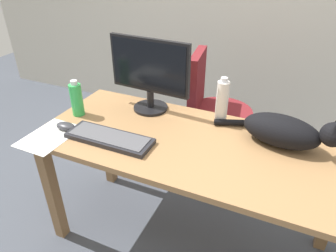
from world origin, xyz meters
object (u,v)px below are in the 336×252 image
(monitor, at_px, (149,72))
(cat, at_px, (286,131))
(office_chair, at_px, (213,125))
(keyboard, at_px, (109,138))
(computer_mouse, at_px, (66,126))
(water_bottle, at_px, (222,102))
(spray_bottle, at_px, (76,99))

(monitor, height_order, cat, monitor)
(cat, bearing_deg, monitor, 174.16)
(office_chair, bearing_deg, monitor, -118.33)
(keyboard, bearing_deg, computer_mouse, -179.27)
(computer_mouse, distance_m, water_bottle, 0.83)
(office_chair, xyz_separation_m, computer_mouse, (-0.56, -0.87, 0.32))
(monitor, relative_size, keyboard, 1.09)
(computer_mouse, bearing_deg, cat, 16.29)
(monitor, distance_m, cat, 0.77)
(monitor, xyz_separation_m, spray_bottle, (-0.34, -0.23, -0.13))
(office_chair, xyz_separation_m, spray_bottle, (-0.60, -0.71, 0.40))
(keyboard, distance_m, cat, 0.85)
(monitor, relative_size, spray_bottle, 2.33)
(keyboard, xyz_separation_m, water_bottle, (0.45, 0.41, 0.11))
(cat, relative_size, spray_bottle, 2.94)
(cat, xyz_separation_m, water_bottle, (-0.34, 0.10, 0.04))
(office_chair, relative_size, monitor, 1.95)
(office_chair, bearing_deg, computer_mouse, -122.91)
(office_chair, relative_size, spray_bottle, 4.55)
(monitor, distance_m, spray_bottle, 0.43)
(keyboard, bearing_deg, office_chair, 71.28)
(office_chair, distance_m, cat, 0.84)
(monitor, bearing_deg, water_bottle, 3.41)
(computer_mouse, xyz_separation_m, spray_bottle, (-0.04, 0.16, 0.08))
(keyboard, xyz_separation_m, cat, (0.79, 0.31, 0.07))
(spray_bottle, bearing_deg, cat, 7.87)
(office_chair, xyz_separation_m, monitor, (-0.26, -0.48, 0.53))
(office_chair, height_order, monitor, monitor)
(cat, relative_size, water_bottle, 2.38)
(spray_bottle, bearing_deg, keyboard, -26.44)
(keyboard, xyz_separation_m, computer_mouse, (-0.27, -0.00, 0.00))
(computer_mouse, bearing_deg, monitor, 51.98)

